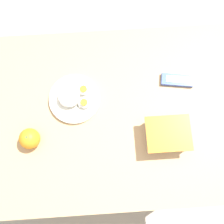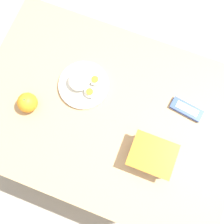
{
  "view_description": "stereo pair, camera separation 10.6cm",
  "coord_description": "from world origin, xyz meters",
  "px_view_note": "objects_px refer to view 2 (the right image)",
  "views": [
    {
      "loc": [
        -0.0,
        0.24,
        1.83
      ],
      "look_at": [
        -0.02,
        -0.0,
        0.8
      ],
      "focal_mm": 42.0,
      "sensor_mm": 36.0,
      "label": 1
    },
    {
      "loc": [
        -0.11,
        0.23,
        1.83
      ],
      "look_at": [
        -0.02,
        -0.0,
        0.8
      ],
      "focal_mm": 42.0,
      "sensor_mm": 36.0,
      "label": 2
    }
  ],
  "objects_px": {
    "food_container": "(151,156)",
    "orange_fruit": "(27,103)",
    "candy_bar": "(187,109)",
    "rice_plate": "(83,84)"
  },
  "relations": [
    {
      "from": "food_container",
      "to": "orange_fruit",
      "type": "xyz_separation_m",
      "value": [
        0.54,
        -0.02,
        0.0
      ]
    },
    {
      "from": "food_container",
      "to": "candy_bar",
      "type": "relative_size",
      "value": 1.21
    },
    {
      "from": "food_container",
      "to": "rice_plate",
      "type": "height_order",
      "value": "food_container"
    },
    {
      "from": "food_container",
      "to": "candy_bar",
      "type": "xyz_separation_m",
      "value": [
        -0.08,
        -0.24,
        -0.03
      ]
    },
    {
      "from": "food_container",
      "to": "rice_plate",
      "type": "bearing_deg",
      "value": -26.55
    },
    {
      "from": "candy_bar",
      "to": "food_container",
      "type": "bearing_deg",
      "value": 71.71
    },
    {
      "from": "food_container",
      "to": "orange_fruit",
      "type": "bearing_deg",
      "value": -2.18
    },
    {
      "from": "orange_fruit",
      "to": "candy_bar",
      "type": "height_order",
      "value": "orange_fruit"
    },
    {
      "from": "orange_fruit",
      "to": "candy_bar",
      "type": "xyz_separation_m",
      "value": [
        -0.61,
        -0.21,
        -0.03
      ]
    },
    {
      "from": "food_container",
      "to": "candy_bar",
      "type": "distance_m",
      "value": 0.25
    }
  ]
}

